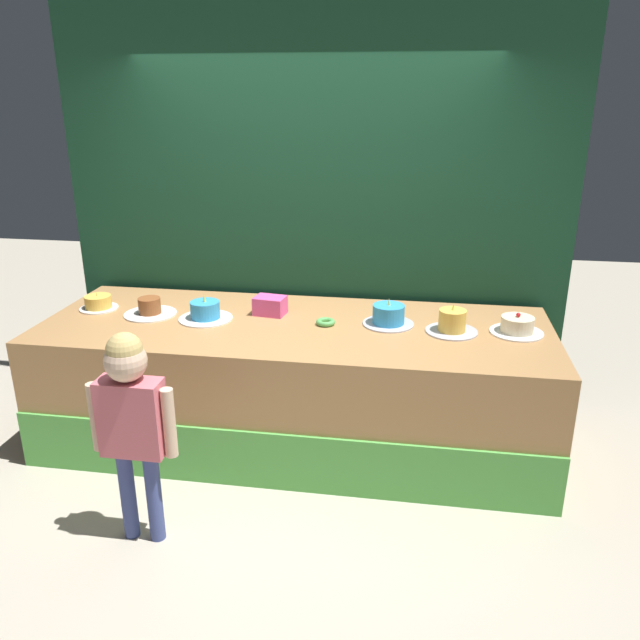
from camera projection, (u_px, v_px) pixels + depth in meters
ground_plane at (277, 488)px, 3.80m from camera, size 12.00×12.00×0.00m
stage_platform at (295, 383)px, 4.21m from camera, size 3.29×1.22×0.84m
curtain_backdrop at (312, 210)px, 4.50m from camera, size 3.63×0.08×2.91m
child_figure at (131, 411)px, 3.13m from camera, size 0.45×0.21×1.18m
pink_box at (270, 306)px, 4.23m from camera, size 0.22×0.17×0.12m
donut at (326, 322)px, 4.05m from camera, size 0.12×0.12×0.03m
cake_far_left at (98, 303)px, 4.34m from camera, size 0.26×0.26×0.13m
cake_left at (150, 308)px, 4.23m from camera, size 0.35×0.35×0.12m
cake_center_left at (205, 312)px, 4.14m from camera, size 0.35×0.35×0.18m
cake_center_right at (388, 316)px, 4.04m from camera, size 0.33×0.33×0.18m
cake_right at (452, 323)px, 3.91m from camera, size 0.33×0.33×0.19m
cake_far_right at (517, 326)px, 3.90m from camera, size 0.33×0.33×0.13m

